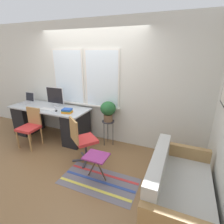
% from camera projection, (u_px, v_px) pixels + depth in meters
% --- Properties ---
extents(ground_plane, '(14.00, 14.00, 0.00)m').
position_uv_depth(ground_plane, '(77.00, 151.00, 3.78)').
color(ground_plane, brown).
extents(wall_back_with_window, '(9.00, 0.12, 2.70)m').
position_uv_depth(wall_back_with_window, '(92.00, 83.00, 4.02)').
color(wall_back_with_window, silver).
rests_on(wall_back_with_window, ground_plane).
extents(desk, '(1.98, 0.73, 0.77)m').
position_uv_depth(desk, '(51.00, 121.00, 4.31)').
color(desk, '#B2B7BC').
rests_on(desk, ground_plane).
extents(laptop, '(0.29, 0.28, 0.26)m').
position_uv_depth(laptop, '(28.00, 101.00, 4.54)').
color(laptop, '#B7B7BC').
rests_on(laptop, desk).
extents(monitor, '(0.47, 0.14, 0.48)m').
position_uv_depth(monitor, '(55.00, 96.00, 4.15)').
color(monitor, silver).
rests_on(monitor, desk).
extents(keyboard, '(0.37, 0.14, 0.02)m').
position_uv_depth(keyboard, '(48.00, 109.00, 4.02)').
color(keyboard, silver).
rests_on(keyboard, desk).
extents(mouse, '(0.04, 0.07, 0.03)m').
position_uv_depth(mouse, '(56.00, 111.00, 3.89)').
color(mouse, black).
rests_on(mouse, desk).
extents(book_stack, '(0.23, 0.20, 0.10)m').
position_uv_depth(book_stack, '(67.00, 111.00, 3.80)').
color(book_stack, orange).
rests_on(book_stack, desk).
extents(desk_chair_wooden, '(0.42, 0.43, 0.86)m').
position_uv_depth(desk_chair_wooden, '(30.00, 126.00, 3.89)').
color(desk_chair_wooden, '#B2844C').
rests_on(desk_chair_wooden, ground_plane).
extents(office_chair_swivel, '(0.57, 0.57, 0.91)m').
position_uv_depth(office_chair_swivel, '(82.00, 139.00, 3.29)').
color(office_chair_swivel, '#47474C').
rests_on(office_chair_swivel, ground_plane).
extents(couch_loveseat, '(0.76, 1.43, 0.82)m').
position_uv_depth(couch_loveseat, '(176.00, 194.00, 2.29)').
color(couch_loveseat, beige).
rests_on(couch_loveseat, ground_plane).
extents(plant_stand, '(0.27, 0.27, 0.58)m').
position_uv_depth(plant_stand, '(108.00, 124.00, 3.91)').
color(plant_stand, '#333338').
rests_on(plant_stand, ground_plane).
extents(potted_plant, '(0.34, 0.34, 0.45)m').
position_uv_depth(potted_plant, '(108.00, 110.00, 3.80)').
color(potted_plant, brown).
rests_on(potted_plant, plant_stand).
extents(floor_rug_striped, '(1.30, 0.65, 0.01)m').
position_uv_depth(floor_rug_striped, '(99.00, 181.00, 2.91)').
color(floor_rug_striped, slate).
rests_on(floor_rug_striped, ground_plane).
extents(folding_stool, '(0.38, 0.32, 0.45)m').
position_uv_depth(folding_stool, '(96.00, 158.00, 2.87)').
color(folding_stool, '#93337A').
rests_on(folding_stool, ground_plane).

